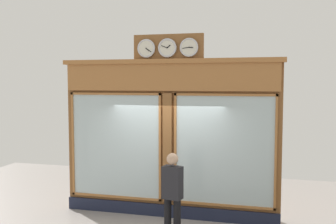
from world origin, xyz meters
TOP-DOWN VIEW (x-y plane):
  - shop_facade at (0.00, -0.13)m, footprint 4.95×0.42m
  - pedestrian at (-0.41, 1.26)m, footprint 0.40×0.30m

SIDE VIEW (x-z plane):
  - pedestrian at x=-0.41m, z-range 0.09..1.78m
  - shop_facade at x=0.00m, z-range -0.24..3.81m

